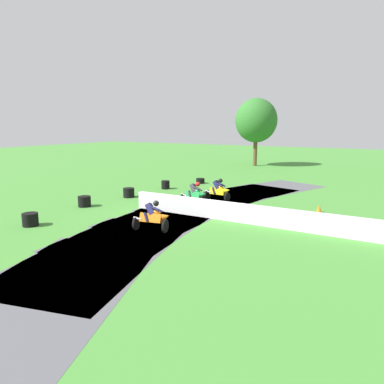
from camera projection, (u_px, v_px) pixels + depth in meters
ground_plane at (178, 213)px, 18.86m from camera, size 120.00×120.00×0.00m
track_asphalt at (190, 215)px, 18.48m from camera, size 7.79×28.07×0.01m
safety_barrier at (281, 218)px, 16.02m from camera, size 16.01×0.36×0.90m
motorcycle_lead_yellow at (219, 190)px, 21.71m from camera, size 1.70×0.81×1.42m
motorcycle_chase_green at (195, 194)px, 20.69m from camera, size 1.71×0.94×1.42m
motorcycle_trailing_orange at (153, 217)px, 15.61m from camera, size 1.67×1.05×1.42m
tire_stack_near at (200, 181)px, 28.32m from camera, size 0.67×0.67×0.40m
tire_stack_mid_a at (165, 185)px, 25.87m from camera, size 0.60×0.60×0.60m
tire_stack_mid_b at (129, 193)px, 22.88m from camera, size 0.71×0.71×0.60m
tire_stack_far at (84, 201)px, 20.27m from camera, size 0.71×0.71×0.60m
tire_stack_extra_a at (30, 220)px, 16.39m from camera, size 0.71×0.71×0.60m
traffic_cone at (319, 208)px, 18.93m from camera, size 0.28×0.28×0.44m
tree_far_left at (256, 121)px, 39.68m from camera, size 4.64×4.64×7.50m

